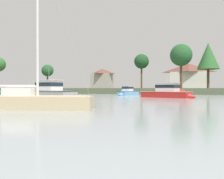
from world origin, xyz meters
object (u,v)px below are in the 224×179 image
Objects in this scene: cruiser_red at (171,94)px; sailboat_sand at (27,105)px; cruiser_skyblue at (127,93)px; cruiser_wood at (28,95)px; cruiser_grey at (45,95)px; mooring_buoy_yellow at (174,95)px.

sailboat_sand is at bearing -108.98° from cruiser_red.
cruiser_red is at bearing 71.02° from sailboat_sand.
cruiser_skyblue is 1.18× the size of cruiser_wood.
cruiser_grey is 1.03× the size of cruiser_red.
cruiser_red reaches higher than cruiser_skyblue.
cruiser_grey is 10.64m from cruiser_wood.
sailboat_sand reaches higher than cruiser_red.
cruiser_red is at bearing -88.42° from mooring_buoy_yellow.
cruiser_grey is 22.25m from cruiser_skyblue.
cruiser_skyblue is (-1.56, 35.85, 0.23)m from sailboat_sand.
cruiser_grey is at bearing -148.11° from cruiser_red.
cruiser_wood is (-14.95, -14.40, -0.12)m from cruiser_skyblue.
sailboat_sand is at bearing -101.71° from mooring_buoy_yellow.
cruiser_skyblue is at bearing 43.93° from cruiser_wood.
cruiser_wood is (-16.51, 21.45, 0.11)m from sailboat_sand.
cruiser_red reaches higher than mooring_buoy_yellow.
cruiser_red is at bearing 31.89° from cruiser_grey.
cruiser_grey is 1.46× the size of cruiser_wood.
cruiser_skyblue is 19.42× the size of mooring_buoy_yellow.
cruiser_wood is at bearing 140.28° from cruiser_grey.
cruiser_wood is at bearing -171.45° from cruiser_red.
mooring_buoy_yellow is (-0.41, 14.69, -0.55)m from cruiser_red.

